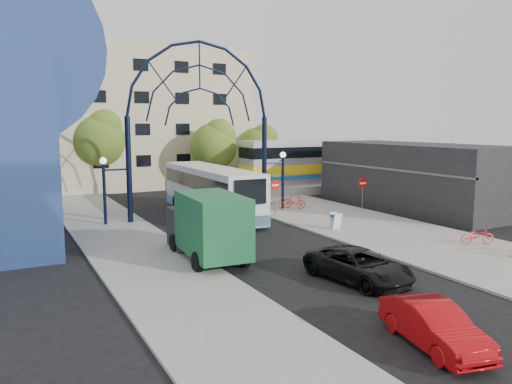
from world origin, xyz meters
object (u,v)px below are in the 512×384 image
bike_near_b (294,201)px  tree_north_b (99,137)px  green_truck (206,226)px  bike_far_a (477,236)px  black_suv (358,266)px  bike_near_a (275,203)px  train_car (356,160)px  gateway_arch (200,94)px  city_bus (211,191)px  street_name_sign (276,185)px  red_sedan (434,325)px  do_not_enter_sign (363,187)px  sandwich_board (336,219)px  tree_north_a (215,144)px  stop_sign (275,188)px  tree_north_c (260,145)px

bike_near_b → tree_north_b: bearing=92.7°
green_truck → bike_far_a: green_truck is taller
black_suv → bike_near_a: size_ratio=2.90×
train_car → gateway_arch: bearing=-158.2°
gateway_arch → city_bus: (0.81, 0.18, -6.74)m
gateway_arch → street_name_sign: (5.20, -1.40, -6.43)m
red_sedan → green_truck: bearing=112.0°
do_not_enter_sign → tree_north_b: tree_north_b is taller
sandwich_board → tree_north_a: (0.52, 19.95, 3.86)m
train_car → tree_north_b: 25.27m
stop_sign → city_bus: bearing=151.4°
train_car → bike_near_a: bearing=-150.3°
stop_sign → bike_near_a: 2.72m
green_truck → sandwich_board: bearing=17.4°
bike_near_a → bike_near_b: bike_near_b is taller
bike_far_a → tree_north_c: bearing=20.1°
do_not_enter_sign → bike_near_a: bearing=141.6°
train_car → bike_far_a: 24.99m
tree_north_a → green_truck: bearing=-114.1°
sandwich_board → black_suv: 9.96m
gateway_arch → black_suv: size_ratio=2.78×
stop_sign → train_car: size_ratio=0.10×
bike_near_a → red_sedan: bearing=-142.5°
stop_sign → tree_north_b: bearing=115.8°
city_bus → red_sedan: 22.74m
sandwich_board → bike_near_b: size_ratio=0.54×
red_sedan → black_suv: bearing=82.6°
gateway_arch → black_suv: gateway_arch is taller
street_name_sign → bike_far_a: (4.72, -13.35, -1.54)m
tree_north_c → black_suv: tree_north_c is taller
stop_sign → tree_north_b: size_ratio=0.31×
do_not_enter_sign → tree_north_c: bearing=86.4°
city_bus → bike_near_b: (6.55, -0.64, -1.14)m
do_not_enter_sign → bike_near_b: size_ratio=1.35×
bike_far_a → tree_north_b: bearing=48.7°
stop_sign → city_bus: 4.55m
black_suv → gateway_arch: bearing=83.6°
street_name_sign → tree_north_a: bearing=86.0°
stop_sign → train_car: bearing=33.3°
bike_near_a → bike_near_b: (1.39, -0.46, 0.11)m
sandwich_board → bike_near_a: sandwich_board is taller
city_bus → bike_far_a: size_ratio=7.11×
do_not_enter_sign → city_bus: bearing=157.7°
gateway_arch → red_sedan: gateway_arch is taller
green_truck → black_suv: 7.56m
red_sedan → bike_near_b: (8.92, 21.94, 0.02)m
sandwich_board → black_suv: size_ratio=0.20×
do_not_enter_sign → street_name_sign: 6.36m
green_truck → red_sedan: bearing=-75.9°
tree_north_c → city_bus: bearing=-129.5°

